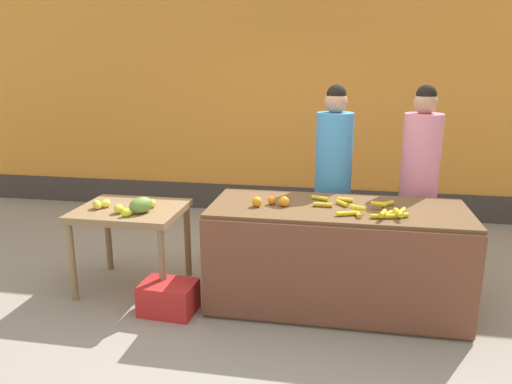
% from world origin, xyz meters
% --- Properties ---
extents(ground_plane, '(24.00, 24.00, 0.00)m').
position_xyz_m(ground_plane, '(0.00, 0.00, 0.00)').
color(ground_plane, gray).
extents(market_wall_back, '(9.54, 0.23, 3.48)m').
position_xyz_m(market_wall_back, '(0.00, 2.66, 1.71)').
color(market_wall_back, orange).
rests_on(market_wall_back, ground).
extents(fruit_stall_counter, '(2.08, 0.87, 0.87)m').
position_xyz_m(fruit_stall_counter, '(0.48, -0.01, 0.43)').
color(fruit_stall_counter, brown).
rests_on(fruit_stall_counter, ground).
extents(side_table_wooden, '(0.92, 0.76, 0.76)m').
position_xyz_m(side_table_wooden, '(-1.33, 0.00, 0.66)').
color(side_table_wooden, olive).
rests_on(side_table_wooden, ground).
extents(banana_bunch_pile, '(0.76, 0.56, 0.07)m').
position_xyz_m(banana_bunch_pile, '(0.70, -0.11, 0.89)').
color(banana_bunch_pile, gold).
rests_on(banana_bunch_pile, fruit_stall_counter).
extents(orange_pile, '(0.30, 0.16, 0.09)m').
position_xyz_m(orange_pile, '(-0.06, -0.09, 0.91)').
color(orange_pile, orange).
rests_on(orange_pile, fruit_stall_counter).
extents(mango_papaya_pile, '(0.61, 0.39, 0.14)m').
position_xyz_m(mango_papaya_pile, '(-1.25, -0.12, 0.82)').
color(mango_papaya_pile, yellow).
rests_on(mango_papaya_pile, side_table_wooden).
extents(vendor_woman_blue_shirt, '(0.34, 0.34, 1.81)m').
position_xyz_m(vendor_woman_blue_shirt, '(0.42, 0.67, 0.91)').
color(vendor_woman_blue_shirt, '#33333D').
rests_on(vendor_woman_blue_shirt, ground).
extents(vendor_woman_pink_shirt, '(0.34, 0.34, 1.82)m').
position_xyz_m(vendor_woman_pink_shirt, '(1.20, 0.68, 0.92)').
color(vendor_woman_pink_shirt, '#33333D').
rests_on(vendor_woman_pink_shirt, ground).
extents(produce_crate, '(0.46, 0.35, 0.26)m').
position_xyz_m(produce_crate, '(-0.86, -0.40, 0.13)').
color(produce_crate, red).
rests_on(produce_crate, ground).
extents(produce_sack, '(0.43, 0.46, 0.51)m').
position_xyz_m(produce_sack, '(-0.62, 0.78, 0.26)').
color(produce_sack, maroon).
rests_on(produce_sack, ground).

